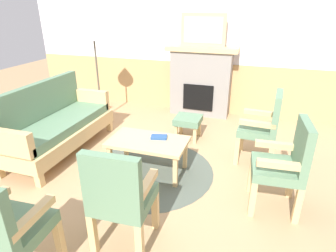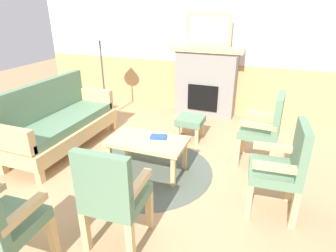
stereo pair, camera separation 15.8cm
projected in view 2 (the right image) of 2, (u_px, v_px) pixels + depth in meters
The scene contains 13 objects.
ground_plane at pixel (158, 177), 3.52m from camera, with size 14.00×14.00×0.00m, color tan.
wall_back at pixel (211, 43), 5.23m from camera, with size 7.20×0.14×2.70m.
fireplace at pixel (206, 81), 5.28m from camera, with size 1.30×0.44×1.28m.
framed_picture at pixel (209, 30), 4.92m from camera, with size 0.80×0.04×0.56m.
couch at pixel (60, 123), 4.09m from camera, with size 0.70×1.80×0.98m.
coffee_table at pixel (147, 144), 3.51m from camera, with size 0.96×0.56×0.44m.
round_rug at pixel (148, 170), 3.66m from camera, with size 1.66×1.66×0.01m, color #4C564C.
book_on_table at pixel (159, 137), 3.53m from camera, with size 0.20×0.12×0.03m, color navy.
footstool at pixel (190, 122), 4.42m from camera, with size 0.40×0.40×0.36m.
armchair_near_fireplace at pixel (283, 165), 2.75m from camera, with size 0.51×0.51×0.98m.
armchair_by_window_left at pixel (266, 126), 3.62m from camera, with size 0.51×0.51×0.98m.
armchair_front_center at pixel (112, 194), 2.34m from camera, with size 0.50×0.50×0.98m.
floor_lamp_by_couch at pixel (99, 38), 4.77m from camera, with size 0.36×0.36×1.68m.
Camera 2 is at (1.17, -2.74, 1.99)m, focal length 30.26 mm.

